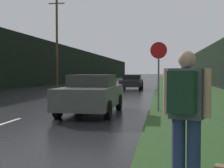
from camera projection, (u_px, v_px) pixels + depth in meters
name	position (u px, v px, depth m)	size (l,w,h in m)	color
grass_verge	(181.00, 85.00, 38.95)	(6.00, 240.00, 0.02)	#2D5123
lane_stripe_c	(68.00, 102.00, 15.81)	(0.12, 3.00, 0.01)	silver
lane_stripe_d	(97.00, 93.00, 22.72)	(0.12, 3.00, 0.01)	silver
lane_stripe_e	(112.00, 88.00, 29.63)	(0.12, 3.00, 0.01)	silver
lane_stripe_f	(121.00, 85.00, 36.54)	(0.12, 3.00, 0.01)	silver
treeline_far_side	(70.00, 65.00, 51.41)	(2.00, 140.00, 5.48)	black
treeline_near_side	(217.00, 64.00, 47.78)	(2.00, 140.00, 5.79)	black
utility_pole_far	(57.00, 42.00, 33.82)	(1.80, 0.24, 9.49)	#4C3823
stop_sign	(159.00, 70.00, 12.06)	(0.64, 0.07, 2.70)	slate
hitchhiker_with_backpack	(186.00, 110.00, 4.04)	(0.60, 0.52, 1.81)	navy
car_passing_near	(92.00, 94.00, 11.63)	(1.90, 4.37, 1.44)	#4C514C
car_passing_far	(132.00, 82.00, 27.67)	(1.85, 4.49, 1.32)	black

